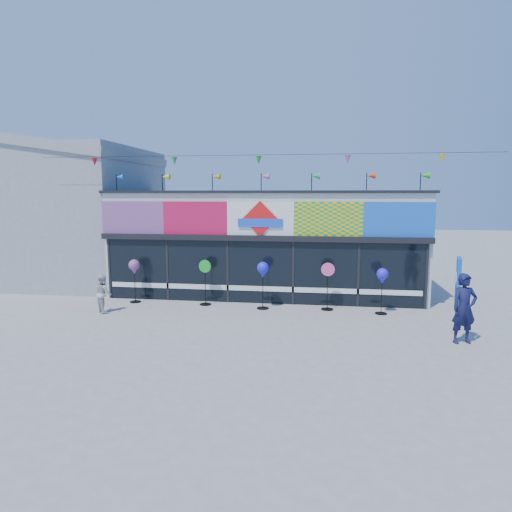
% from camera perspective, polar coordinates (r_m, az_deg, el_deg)
% --- Properties ---
extents(ground, '(80.00, 80.00, 0.00)m').
position_cam_1_polar(ground, '(13.56, -1.46, -9.29)').
color(ground, gray).
rests_on(ground, ground).
extents(kite_shop, '(16.00, 5.70, 5.31)m').
position_cam_1_polar(kite_shop, '(18.94, 1.56, 1.93)').
color(kite_shop, silver).
rests_on(kite_shop, ground).
extents(neighbour_building, '(8.18, 7.20, 6.87)m').
position_cam_1_polar(neighbour_building, '(23.25, -23.49, 5.24)').
color(neighbour_building, '#97999C').
rests_on(neighbour_building, ground).
extents(blue_sign, '(0.34, 0.91, 1.80)m').
position_cam_1_polar(blue_sign, '(17.31, 23.93, -3.13)').
color(blue_sign, blue).
rests_on(blue_sign, ground).
extents(spinner_0, '(0.40, 0.40, 1.60)m').
position_cam_1_polar(spinner_0, '(17.28, -14.98, -1.48)').
color(spinner_0, black).
rests_on(spinner_0, ground).
extents(spinner_1, '(0.46, 0.42, 1.64)m').
position_cam_1_polar(spinner_1, '(16.49, -6.37, -3.15)').
color(spinner_1, black).
rests_on(spinner_1, ground).
extents(spinner_2, '(0.42, 0.42, 1.65)m').
position_cam_1_polar(spinner_2, '(15.75, 0.87, -1.93)').
color(spinner_2, black).
rests_on(spinner_2, ground).
extents(spinner_3, '(0.46, 0.42, 1.64)m').
position_cam_1_polar(spinner_3, '(15.88, 8.94, -3.60)').
color(spinner_3, black).
rests_on(spinner_3, ground).
extents(spinner_4, '(0.39, 0.39, 1.55)m').
position_cam_1_polar(spinner_4, '(15.64, 15.51, -2.59)').
color(spinner_4, black).
rests_on(spinner_4, ground).
extents(adult_man, '(0.79, 0.63, 1.89)m').
position_cam_1_polar(adult_man, '(13.43, 24.59, -6.00)').
color(adult_man, '#13153B').
rests_on(adult_man, ground).
extents(child, '(0.71, 0.69, 1.29)m').
position_cam_1_polar(child, '(16.27, -18.56, -4.45)').
color(child, '#BBBBBB').
rests_on(child, ground).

